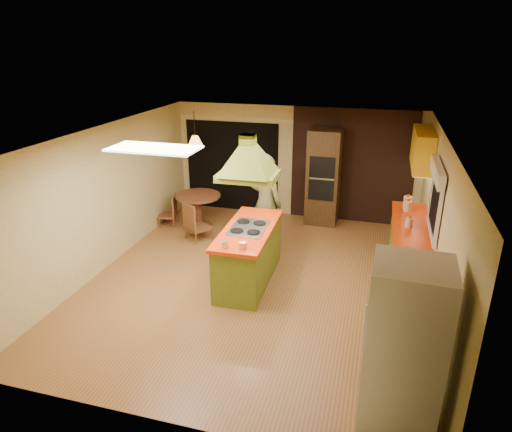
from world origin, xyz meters
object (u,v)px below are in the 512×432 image
(wall_oven, at_px, (323,177))
(kitchen_island, at_px, (249,254))
(man, at_px, (266,203))
(refrigerator, at_px, (404,346))
(dining_table, at_px, (198,204))
(canister_large, at_px, (408,203))

(wall_oven, bearing_deg, kitchen_island, -103.99)
(man, xyz_separation_m, refrigerator, (2.44, -3.80, -0.01))
(kitchen_island, xyz_separation_m, wall_oven, (0.82, 2.98, 0.55))
(man, xyz_separation_m, dining_table, (-1.68, 0.70, -0.44))
(kitchen_island, bearing_deg, dining_table, 129.34)
(canister_large, bearing_deg, dining_table, 176.94)
(kitchen_island, height_order, dining_table, kitchen_island)
(wall_oven, height_order, dining_table, wall_oven)
(refrigerator, distance_m, dining_table, 6.12)
(kitchen_island, height_order, canister_large, canister_large)
(man, xyz_separation_m, wall_oven, (0.87, 1.66, 0.09))
(kitchen_island, xyz_separation_m, dining_table, (-1.73, 2.02, 0.02))
(man, bearing_deg, kitchen_island, 114.43)
(wall_oven, bearing_deg, dining_table, -157.97)
(man, xyz_separation_m, canister_large, (2.58, 0.47, 0.09))
(kitchen_island, distance_m, dining_table, 2.66)
(man, height_order, refrigerator, man)
(canister_large, bearing_deg, refrigerator, -91.99)
(refrigerator, bearing_deg, kitchen_island, 135.68)
(dining_table, bearing_deg, wall_oven, 20.70)
(refrigerator, bearing_deg, dining_table, 134.31)
(man, relative_size, dining_table, 1.96)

